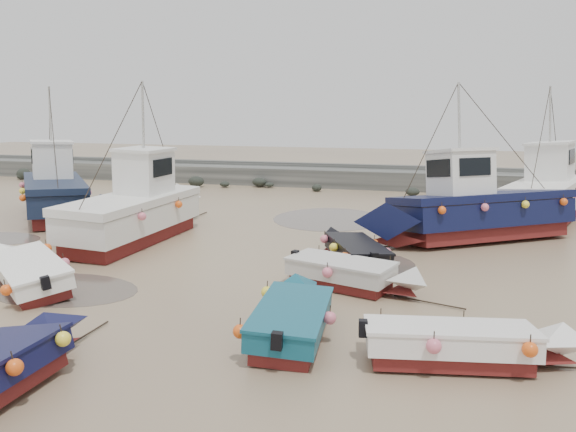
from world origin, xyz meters
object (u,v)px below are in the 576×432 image
object	(u,v)px
dinghy_0	(29,267)
dinghy_5	(352,271)
cabin_boat_2	(471,208)
person	(103,233)
cabin_boat_1	(140,206)
cabin_boat_3	(551,190)
dinghy_4	(88,225)
dinghy_3	(468,341)
dinghy_6	(353,248)
dinghy_2	(293,312)
cabin_boat_0	(53,189)

from	to	relation	value
dinghy_0	dinghy_5	distance (m)	9.60
dinghy_5	cabin_boat_2	xyz separation A→B (m)	(3.53, 7.37, 0.77)
dinghy_0	person	distance (m)	7.07
cabin_boat_1	cabin_boat_3	distance (m)	18.96
dinghy_5	cabin_boat_3	bearing A→B (deg)	168.18
cabin_boat_1	cabin_boat_2	world-z (taller)	same
cabin_boat_3	person	xyz separation A→B (m)	(-18.75, -8.64, -1.36)
person	dinghy_4	bearing A→B (deg)	42.51
dinghy_3	cabin_boat_3	distance (m)	18.10
dinghy_0	cabin_boat_2	distance (m)	16.04
dinghy_3	dinghy_6	xyz separation A→B (m)	(-3.50, 7.06, 0.01)
dinghy_2	cabin_boat_1	bearing A→B (deg)	132.17
dinghy_5	dinghy_6	distance (m)	2.78
dinghy_5	person	size ratio (longest dim) A/B	3.11
dinghy_2	dinghy_0	bearing A→B (deg)	164.57
dinghy_0	cabin_boat_1	world-z (taller)	cabin_boat_1
dinghy_5	cabin_boat_1	world-z (taller)	cabin_boat_1
cabin_boat_3	dinghy_2	bearing A→B (deg)	-95.75
dinghy_3	cabin_boat_3	bearing A→B (deg)	155.74
cabin_boat_1	person	world-z (taller)	cabin_boat_1
dinghy_5	cabin_boat_0	world-z (taller)	cabin_boat_0
cabin_boat_0	dinghy_3	bearing A→B (deg)	-72.62
dinghy_6	cabin_boat_3	distance (m)	13.11
dinghy_2	cabin_boat_3	bearing A→B (deg)	59.14
dinghy_4	cabin_boat_1	size ratio (longest dim) A/B	0.46
dinghy_5	cabin_boat_0	size ratio (longest dim) A/B	0.60
cabin_boat_1	dinghy_5	bearing A→B (deg)	-21.79
dinghy_6	cabin_boat_1	size ratio (longest dim) A/B	0.51
dinghy_4	cabin_boat_1	distance (m)	2.37
dinghy_2	dinghy_4	size ratio (longest dim) A/B	1.19
cabin_boat_0	cabin_boat_1	distance (m)	7.64
dinghy_6	cabin_boat_0	bearing A→B (deg)	136.41
dinghy_0	cabin_boat_3	distance (m)	22.76
dinghy_6	person	distance (m)	11.12
dinghy_4	dinghy_3	bearing A→B (deg)	-78.40
dinghy_3	person	xyz separation A→B (m)	(-14.45, 8.92, -0.55)
dinghy_0	person	bearing A→B (deg)	55.48
cabin_boat_3	dinghy_3	bearing A→B (deg)	-83.83
dinghy_2	cabin_boat_0	world-z (taller)	cabin_boat_0
dinghy_0	person	size ratio (longest dim) A/B	3.30
dinghy_4	cabin_boat_0	xyz separation A→B (m)	(-4.61, 3.83, 0.77)
dinghy_2	person	distance (m)	13.48
dinghy_0	cabin_boat_2	world-z (taller)	cabin_boat_2
dinghy_0	dinghy_4	size ratio (longest dim) A/B	1.18
dinghy_3	dinghy_6	size ratio (longest dim) A/B	1.11
cabin_boat_0	person	size ratio (longest dim) A/B	5.21
cabin_boat_2	dinghy_3	bearing A→B (deg)	142.79
dinghy_2	cabin_boat_2	bearing A→B (deg)	63.57
cabin_boat_1	dinghy_3	bearing A→B (deg)	-32.22
dinghy_3	dinghy_4	xyz separation A→B (m)	(-14.50, 8.01, 0.00)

